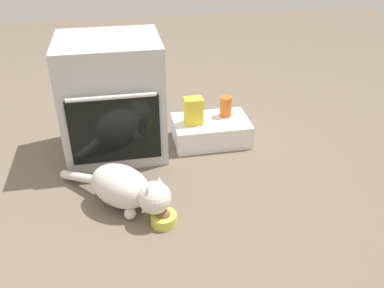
% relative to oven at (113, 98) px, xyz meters
% --- Properties ---
extents(ground, '(8.00, 8.00, 0.00)m').
position_rel_oven_xyz_m(ground, '(-0.03, -0.47, -0.37)').
color(ground, '#6B5B4C').
extents(oven, '(0.62, 0.57, 0.75)m').
position_rel_oven_xyz_m(oven, '(0.00, 0.00, 0.00)').
color(oven, '#B7BABF').
rests_on(oven, ground).
extents(pantry_cabinet, '(0.51, 0.33, 0.16)m').
position_rel_oven_xyz_m(pantry_cabinet, '(0.64, -0.01, -0.30)').
color(pantry_cabinet, white).
rests_on(pantry_cabinet, ground).
extents(food_bowl, '(0.14, 0.14, 0.09)m').
position_rel_oven_xyz_m(food_bowl, '(0.21, -0.79, -0.34)').
color(food_bowl, '#D1D14C').
rests_on(food_bowl, ground).
extents(cat, '(0.61, 0.57, 0.25)m').
position_rel_oven_xyz_m(cat, '(0.03, -0.63, -0.24)').
color(cat, silver).
rests_on(cat, ground).
extents(snack_bag, '(0.12, 0.09, 0.18)m').
position_rel_oven_xyz_m(snack_bag, '(0.51, -0.03, -0.13)').
color(snack_bag, yellow).
rests_on(snack_bag, pantry_cabinet).
extents(sauce_jar, '(0.08, 0.08, 0.14)m').
position_rel_oven_xyz_m(sauce_jar, '(0.75, 0.04, -0.15)').
color(sauce_jar, '#D16023').
rests_on(sauce_jar, pantry_cabinet).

